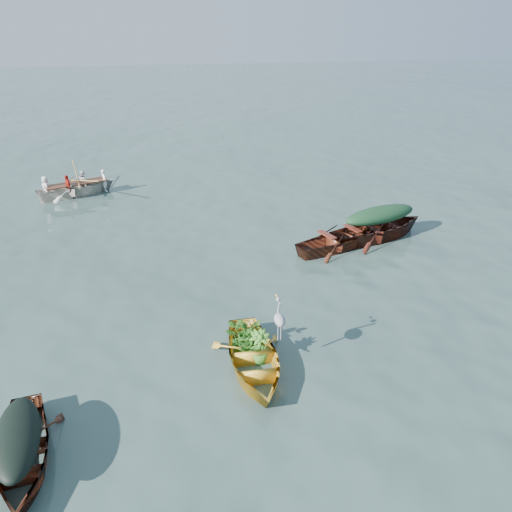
{
  "coord_description": "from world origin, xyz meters",
  "views": [
    {
      "loc": [
        -2.51,
        -9.26,
        6.54
      ],
      "look_at": [
        -0.06,
        2.98,
        0.5
      ],
      "focal_mm": 35.0,
      "sensor_mm": 36.0,
      "label": 1
    }
  ],
  "objects_px": {
    "yellow_dinghy": "(253,369)",
    "rowed_boat": "(78,196)",
    "green_tarp_boat": "(377,239)",
    "heron": "(280,327)",
    "dark_covered_boat": "(24,463)",
    "open_wooden_boat": "(339,249)"
  },
  "relations": [
    {
      "from": "yellow_dinghy",
      "to": "rowed_boat",
      "type": "height_order",
      "value": "rowed_boat"
    },
    {
      "from": "green_tarp_boat",
      "to": "heron",
      "type": "distance_m",
      "value": 7.37
    },
    {
      "from": "dark_covered_boat",
      "to": "heron",
      "type": "height_order",
      "value": "heron"
    },
    {
      "from": "yellow_dinghy",
      "to": "rowed_boat",
      "type": "distance_m",
      "value": 13.0
    },
    {
      "from": "heron",
      "to": "open_wooden_boat",
      "type": "bearing_deg",
      "value": 58.29
    },
    {
      "from": "dark_covered_boat",
      "to": "open_wooden_boat",
      "type": "distance_m",
      "value": 10.38
    },
    {
      "from": "rowed_boat",
      "to": "green_tarp_boat",
      "type": "bearing_deg",
      "value": -144.02
    },
    {
      "from": "open_wooden_boat",
      "to": "rowed_boat",
      "type": "relative_size",
      "value": 0.97
    },
    {
      "from": "yellow_dinghy",
      "to": "open_wooden_boat",
      "type": "height_order",
      "value": "open_wooden_boat"
    },
    {
      "from": "green_tarp_boat",
      "to": "heron",
      "type": "relative_size",
      "value": 5.25
    },
    {
      "from": "dark_covered_boat",
      "to": "open_wooden_boat",
      "type": "relative_size",
      "value": 0.82
    },
    {
      "from": "rowed_boat",
      "to": "yellow_dinghy",
      "type": "bearing_deg",
      "value": -179.73
    },
    {
      "from": "rowed_boat",
      "to": "dark_covered_boat",
      "type": "bearing_deg",
      "value": 161.54
    },
    {
      "from": "dark_covered_boat",
      "to": "rowed_boat",
      "type": "xyz_separation_m",
      "value": [
        -0.73,
        13.68,
        0.0
      ]
    },
    {
      "from": "dark_covered_boat",
      "to": "rowed_boat",
      "type": "height_order",
      "value": "rowed_boat"
    },
    {
      "from": "dark_covered_boat",
      "to": "green_tarp_boat",
      "type": "relative_size",
      "value": 0.7
    },
    {
      "from": "open_wooden_boat",
      "to": "yellow_dinghy",
      "type": "bearing_deg",
      "value": 125.41
    },
    {
      "from": "green_tarp_boat",
      "to": "rowed_boat",
      "type": "relative_size",
      "value": 1.13
    },
    {
      "from": "yellow_dinghy",
      "to": "dark_covered_boat",
      "type": "height_order",
      "value": "yellow_dinghy"
    },
    {
      "from": "dark_covered_boat",
      "to": "heron",
      "type": "bearing_deg",
      "value": 11.73
    },
    {
      "from": "green_tarp_boat",
      "to": "rowed_boat",
      "type": "distance_m",
      "value": 11.9
    },
    {
      "from": "open_wooden_boat",
      "to": "rowed_boat",
      "type": "distance_m",
      "value": 10.96
    }
  ]
}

